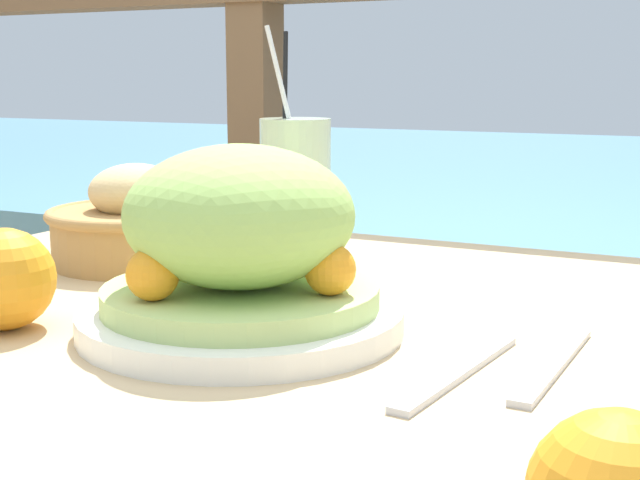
# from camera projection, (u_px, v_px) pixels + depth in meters

# --- Properties ---
(patio_table) EXTENTS (1.05, 0.82, 0.70)m
(patio_table) POSITION_uv_depth(u_px,v_px,m) (321.00, 437.00, 0.75)
(patio_table) COLOR tan
(patio_table) RESTS_ON ground_plane
(railing_fence) EXTENTS (2.80, 0.08, 1.11)m
(railing_fence) POSITION_uv_depth(u_px,v_px,m) (525.00, 157.00, 1.30)
(railing_fence) COLOR brown
(railing_fence) RESTS_ON ground_plane
(salad_plate) EXTENTS (0.26, 0.26, 0.15)m
(salad_plate) POSITION_uv_depth(u_px,v_px,m) (240.00, 252.00, 0.71)
(salad_plate) COLOR white
(salad_plate) RESTS_ON patio_table
(drink_glass) EXTENTS (0.08, 0.08, 0.25)m
(drink_glass) POSITION_uv_depth(u_px,v_px,m) (296.00, 193.00, 0.95)
(drink_glass) COLOR beige
(drink_glass) RESTS_ON patio_table
(bread_basket) EXTENTS (0.19, 0.19, 0.11)m
(bread_basket) POSITION_uv_depth(u_px,v_px,m) (137.00, 224.00, 0.97)
(bread_basket) COLOR #AD7F47
(bread_basket) RESTS_ON patio_table
(fork) EXTENTS (0.03, 0.18, 0.00)m
(fork) POSITION_uv_depth(u_px,v_px,m) (458.00, 372.00, 0.61)
(fork) COLOR silver
(fork) RESTS_ON patio_table
(knife) EXTENTS (0.02, 0.18, 0.00)m
(knife) POSITION_uv_depth(u_px,v_px,m) (553.00, 364.00, 0.63)
(knife) COLOR silver
(knife) RESTS_ON patio_table
(orange_near_basket) EXTENTS (0.08, 0.08, 0.08)m
(orange_near_basket) POSITION_uv_depth(u_px,v_px,m) (4.00, 279.00, 0.72)
(orange_near_basket) COLOR orange
(orange_near_basket) RESTS_ON patio_table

